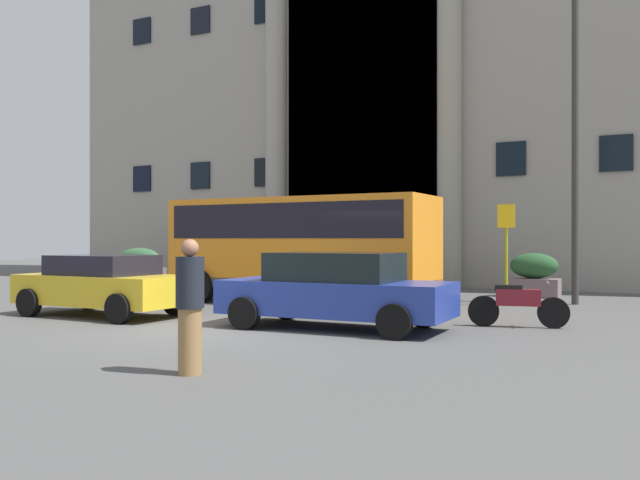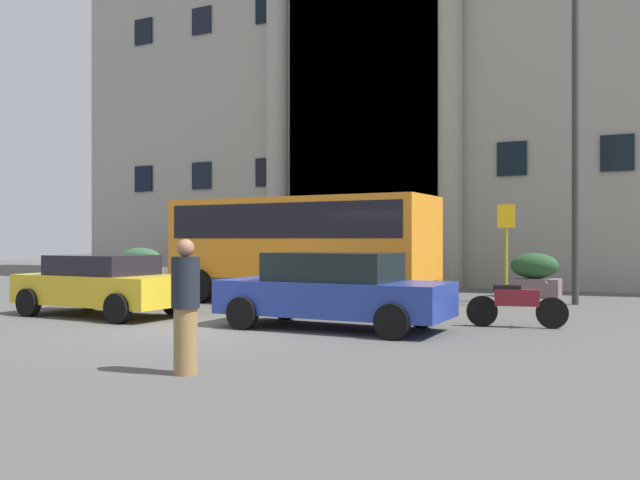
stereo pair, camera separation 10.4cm
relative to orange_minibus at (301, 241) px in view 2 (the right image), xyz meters
The scene contains 15 objects.
ground_plane 5.81m from the orange_minibus, 82.27° to the right, with size 80.00×64.00×0.12m, color #525251.
office_building_facade 14.65m from the orange_minibus, 86.48° to the left, with size 32.67×9.68×20.16m.
orange_minibus is the anchor object (origin of this frame).
bus_stop_sign 5.35m from the orange_minibus, 20.33° to the left, with size 0.44×0.08×2.61m.
hedge_planter_west 7.95m from the orange_minibus, 138.05° to the left, with size 1.83×0.97×1.34m.
hedge_planter_entrance_left 7.17m from the orange_minibus, 42.74° to the left, with size 1.45×0.84×1.30m.
hedge_planter_far_west 5.00m from the orange_minibus, 90.46° to the left, with size 1.72×0.86×1.30m.
hedge_planter_far_east 11.00m from the orange_minibus, 154.88° to the left, with size 2.04×0.98×1.37m.
parked_coupe_end 5.34m from the orange_minibus, 118.18° to the right, with size 3.98×1.97×1.35m.
parked_sedan_second 5.23m from the orange_minibus, 53.84° to the right, with size 4.45×2.00×1.45m.
scooter_by_planter 6.63m from the orange_minibus, 21.34° to the right, with size 1.88×0.65×0.89m.
motorcycle_far_end 3.66m from the orange_minibus, 36.35° to the right, with size 1.93×0.67×0.89m.
motorcycle_near_kerb 7.06m from the orange_minibus, 162.42° to the right, with size 1.97×0.59×0.89m.
pedestrian_man_crossing 9.49m from the orange_minibus, 69.63° to the right, with size 0.36×0.36×1.71m.
lamppost_plaza_centre 7.92m from the orange_minibus, 24.42° to the left, with size 0.40×0.40×8.62m.
Camera 2 is at (7.96, -10.06, 1.71)m, focal length 37.48 mm.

